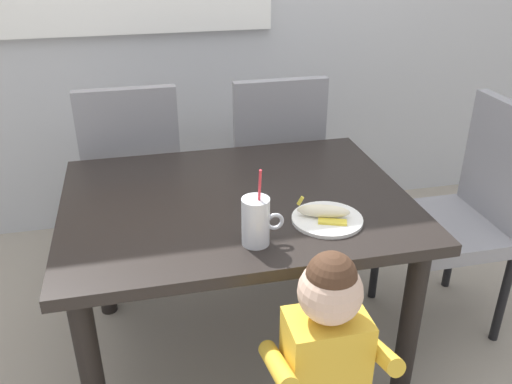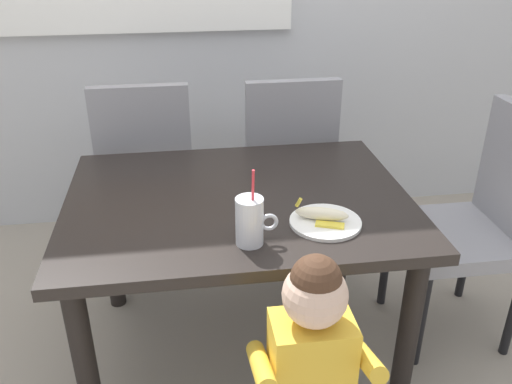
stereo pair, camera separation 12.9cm
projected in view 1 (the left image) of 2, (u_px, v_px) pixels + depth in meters
ground_plane at (239, 349)px, 2.20m from camera, size 24.00×24.00×0.00m
dining_table at (237, 222)px, 1.93m from camera, size 1.20×0.91×0.70m
dining_chair_left at (133, 171)px, 2.47m from camera, size 0.44×0.44×0.96m
dining_chair_right at (273, 159)px, 2.59m from camera, size 0.44×0.45×0.96m
dining_chair_far at (468, 207)px, 2.16m from camera, size 0.44×0.44×0.96m
toddler_standing at (326, 351)px, 1.46m from camera, size 0.33×0.24×0.84m
milk_cup at (256, 224)px, 1.59m from camera, size 0.13×0.08×0.25m
snack_plate at (327, 219)px, 1.73m from camera, size 0.23×0.23×0.01m
peeled_banana at (324, 212)px, 1.73m from camera, size 0.17×0.13×0.07m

